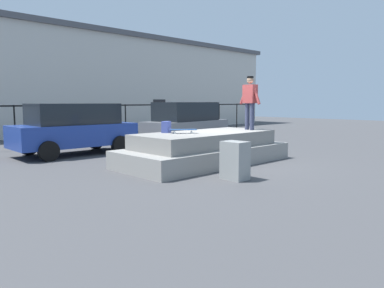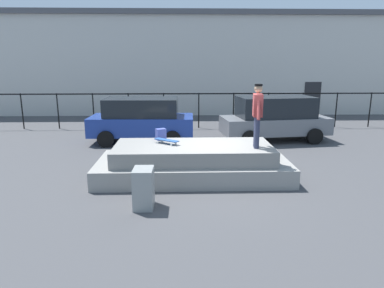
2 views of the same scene
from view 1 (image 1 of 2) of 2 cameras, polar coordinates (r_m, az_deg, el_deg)
name	(u,v)px [view 1 (image 1 of 2)]	position (r m, az deg, el deg)	size (l,w,h in m)	color
ground_plane	(215,161)	(11.59, 3.63, -2.62)	(60.00, 60.00, 0.00)	#424244
concrete_ledge	(205,149)	(11.08, 2.08, -0.82)	(5.38, 2.37, 0.94)	gray
skateboarder	(250,99)	(12.08, 8.94, 6.91)	(0.30, 0.90, 1.71)	#2D334C
skateboard	(183,130)	(10.61, -1.36, 2.20)	(0.73, 0.62, 0.12)	#264C8C
backpack	(166,127)	(10.88, -4.00, 2.64)	(0.28, 0.20, 0.34)	#3F4C99
car_blue_hatchback_near	(74,128)	(13.56, -17.74, 2.41)	(4.18, 2.12, 1.79)	navy
car_grey_hatchback_mid	(186,121)	(16.76, -0.89, 3.50)	(4.51, 2.37, 1.83)	slate
utility_box	(235,161)	(8.81, 6.66, -2.56)	(0.44, 0.60, 0.91)	gray
fence_row	(94,117)	(17.37, -14.95, 4.12)	(24.06, 0.06, 1.72)	black
warehouse_building	(28,81)	(24.26, -23.97, 8.90)	(36.38, 7.35, 6.14)	beige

